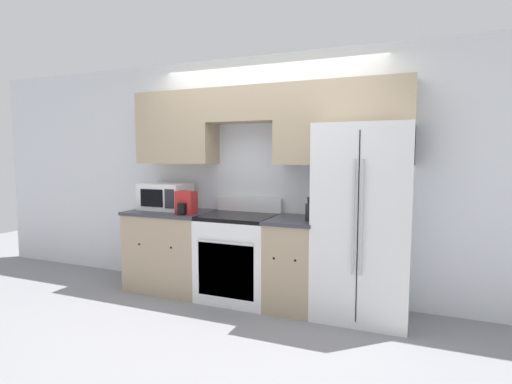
# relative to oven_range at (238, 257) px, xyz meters

# --- Properties ---
(ground_plane) EXTENTS (12.00, 12.00, 0.00)m
(ground_plane) POSITION_rel_oven_range_xyz_m (0.20, -0.31, -0.46)
(ground_plane) COLOR gray
(wall_back) EXTENTS (8.00, 0.39, 2.60)m
(wall_back) POSITION_rel_oven_range_xyz_m (0.21, 0.28, 1.04)
(wall_back) COLOR silver
(wall_back) RESTS_ON ground_plane
(lower_cabinets_left) EXTENTS (0.94, 0.64, 0.90)m
(lower_cabinets_left) POSITION_rel_oven_range_xyz_m (-0.84, -0.00, -0.00)
(lower_cabinets_left) COLOR tan
(lower_cabinets_left) RESTS_ON ground_plane
(lower_cabinets_right) EXTENTS (0.49, 0.64, 0.90)m
(lower_cabinets_right) POSITION_rel_oven_range_xyz_m (0.61, -0.00, -0.00)
(lower_cabinets_right) COLOR tan
(lower_cabinets_right) RESTS_ON ground_plane
(oven_range) EXTENTS (0.76, 0.65, 1.06)m
(oven_range) POSITION_rel_oven_range_xyz_m (0.00, 0.00, 0.00)
(oven_range) COLOR white
(oven_range) RESTS_ON ground_plane
(refrigerator) EXTENTS (0.85, 0.79, 1.81)m
(refrigerator) POSITION_rel_oven_range_xyz_m (1.27, 0.07, 0.45)
(refrigerator) COLOR white
(refrigerator) RESTS_ON ground_plane
(microwave) EXTENTS (0.53, 0.40, 0.30)m
(microwave) POSITION_rel_oven_range_xyz_m (-0.96, 0.07, 0.60)
(microwave) COLOR white
(microwave) RESTS_ON lower_cabinets_left
(bottle) EXTENTS (0.06, 0.06, 0.23)m
(bottle) POSITION_rel_oven_range_xyz_m (0.78, -0.08, 0.54)
(bottle) COLOR black
(bottle) RESTS_ON lower_cabinets_right
(electric_kettle) EXTENTS (0.20, 0.20, 0.24)m
(electric_kettle) POSITION_rel_oven_range_xyz_m (-0.56, -0.14, 0.56)
(electric_kettle) COLOR #B22323
(electric_kettle) RESTS_ON lower_cabinets_left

